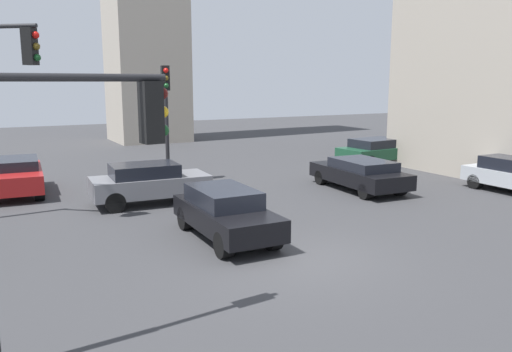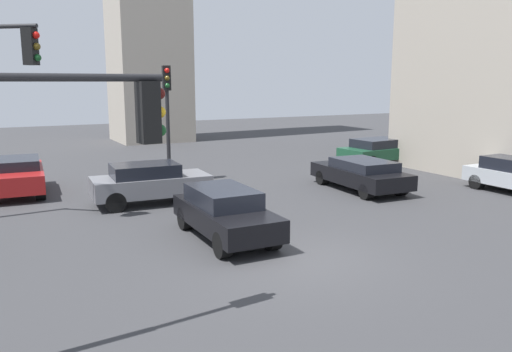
{
  "view_description": "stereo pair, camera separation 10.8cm",
  "coord_description": "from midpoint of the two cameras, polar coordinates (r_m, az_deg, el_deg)",
  "views": [
    {
      "loc": [
        -6.47,
        -9.93,
        4.2
      ],
      "look_at": [
        0.85,
        3.52,
        1.36
      ],
      "focal_mm": 35.91,
      "sensor_mm": 36.0,
      "label": 1
    },
    {
      "loc": [
        -6.38,
        -9.98,
        4.2
      ],
      "look_at": [
        0.85,
        3.52,
        1.36
      ],
      "focal_mm": 35.91,
      "sensor_mm": 36.0,
      "label": 2
    }
  ],
  "objects": [
    {
      "name": "car_6",
      "position": [
        21.28,
        -25.41,
        0.06
      ],
      "size": [
        2.18,
        4.26,
        1.34
      ],
      "rotation": [
        0.0,
        0.0,
        -1.64
      ],
      "color": "maroon",
      "rests_on": "ground_plane"
    },
    {
      "name": "car_0",
      "position": [
        13.85,
        -3.65,
        -4.04
      ],
      "size": [
        1.74,
        4.08,
        1.37
      ],
      "rotation": [
        0.0,
        0.0,
        -1.6
      ],
      "color": "black",
      "rests_on": "ground_plane"
    },
    {
      "name": "traffic_light_0",
      "position": [
        8.15,
        -19.69,
        2.88
      ],
      "size": [
        2.92,
        0.53,
        4.64
      ],
      "rotation": [
        0.0,
        0.0,
        0.11
      ],
      "color": "black",
      "rests_on": "ground_plane"
    },
    {
      "name": "car_1",
      "position": [
        20.42,
        11.34,
        0.3
      ],
      "size": [
        2.15,
        4.55,
        1.22
      ],
      "rotation": [
        0.0,
        0.0,
        1.51
      ],
      "color": "black",
      "rests_on": "ground_plane"
    },
    {
      "name": "ground_plane",
      "position": [
        12.57,
        4.06,
        -9.05
      ],
      "size": [
        85.29,
        85.29,
        0.0
      ],
      "primitive_type": "plane",
      "color": "#38383A"
    },
    {
      "name": "traffic_light_1",
      "position": [
        21.51,
        -10.13,
        8.16
      ],
      "size": [
        0.37,
        0.48,
        4.84
      ],
      "rotation": [
        0.0,
        0.0,
        -1.73
      ],
      "color": "black",
      "rests_on": "ground_plane"
    },
    {
      "name": "car_5",
      "position": [
        27.0,
        13.32,
        2.79
      ],
      "size": [
        4.36,
        2.16,
        1.33
      ],
      "rotation": [
        0.0,
        0.0,
        0.06
      ],
      "color": "#19472D",
      "rests_on": "ground_plane"
    },
    {
      "name": "car_2",
      "position": [
        18.09,
        -11.99,
        -0.71
      ],
      "size": [
        4.07,
        1.98,
        1.42
      ],
      "rotation": [
        0.0,
        0.0,
        -0.06
      ],
      "color": "slate",
      "rests_on": "ground_plane"
    }
  ]
}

